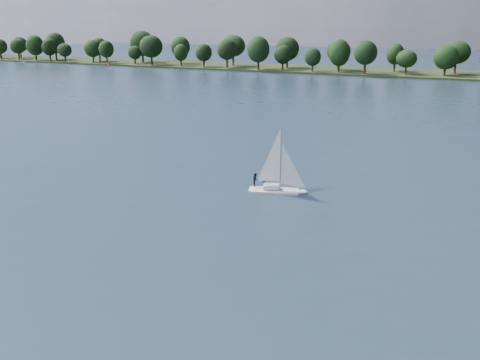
# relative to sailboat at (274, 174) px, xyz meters

# --- Properties ---
(ground) EXTENTS (700.00, 700.00, 0.00)m
(ground) POSITION_rel_sailboat_xyz_m (-11.39, 60.69, -2.41)
(ground) COLOR #233342
(ground) RESTS_ON ground
(far_shore) EXTENTS (660.00, 40.00, 1.50)m
(far_shore) POSITION_rel_sailboat_xyz_m (-11.39, 172.69, -2.41)
(far_shore) COLOR black
(far_shore) RESTS_ON ground
(sailboat) EXTENTS (6.80, 3.73, 8.62)m
(sailboat) POSITION_rel_sailboat_xyz_m (0.00, 0.00, 0.00)
(sailboat) COLOR white
(sailboat) RESTS_ON ground
(dinghy_pink) EXTENTS (2.68, 2.09, 4.02)m
(dinghy_pink) POSITION_rel_sailboat_xyz_m (-138.97, 138.02, -1.46)
(dinghy_pink) COLOR white
(dinghy_pink) RESTS_ON ground
(pontoon) EXTENTS (4.04, 2.08, 0.50)m
(pontoon) POSITION_rel_sailboat_xyz_m (-206.55, 150.78, -2.41)
(pontoon) COLOR slate
(pontoon) RESTS_ON ground
(treeline) EXTENTS (562.27, 73.84, 17.66)m
(treeline) POSITION_rel_sailboat_xyz_m (-11.43, 169.00, 5.69)
(treeline) COLOR black
(treeline) RESTS_ON ground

